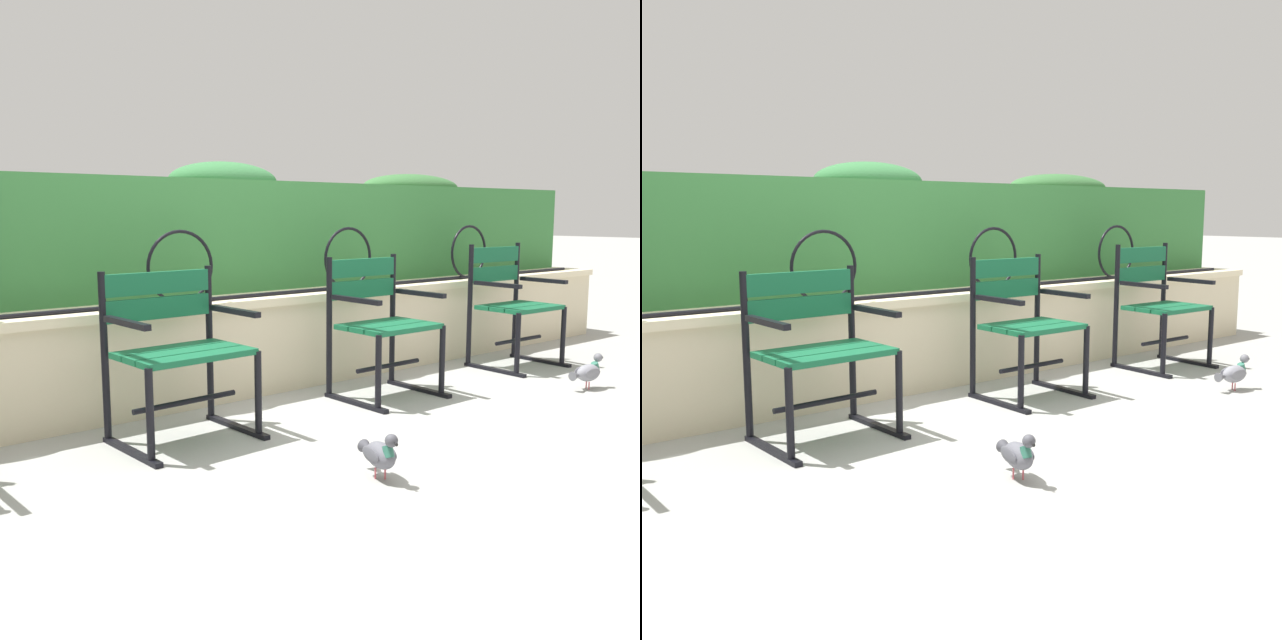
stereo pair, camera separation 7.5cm
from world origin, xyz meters
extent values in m
plane|color=#9E9E99|center=(0.00, 0.00, 0.00)|extent=(60.00, 60.00, 0.00)
cube|color=beige|center=(0.00, 0.89, 0.28)|extent=(7.45, 0.35, 0.55)
cube|color=beige|center=(0.00, 0.89, 0.58)|extent=(7.45, 0.41, 0.05)
cylinder|color=black|center=(0.00, 0.81, 0.62)|extent=(6.91, 0.02, 0.02)
torus|color=black|center=(-0.43, 0.81, 0.81)|extent=(0.42, 0.02, 0.42)
torus|color=black|center=(0.83, 0.81, 0.81)|extent=(0.42, 0.02, 0.42)
torus|color=black|center=(2.10, 0.81, 0.81)|extent=(0.42, 0.02, 0.42)
cube|color=#387A3D|center=(0.00, 1.32, 0.96)|extent=(7.30, 0.51, 0.72)
ellipsoid|color=#316A39|center=(0.18, 1.32, 1.33)|extent=(0.79, 0.46, 0.25)
ellipsoid|color=#366A36|center=(1.97, 1.32, 1.33)|extent=(1.01, 0.46, 0.21)
cube|color=#145B38|center=(-0.73, 0.10, 0.44)|extent=(0.60, 0.15, 0.03)
cube|color=#145B38|center=(-0.74, 0.23, 0.44)|extent=(0.60, 0.15, 0.03)
cube|color=#145B38|center=(-0.75, 0.37, 0.44)|extent=(0.60, 0.15, 0.03)
cube|color=#145B38|center=(-0.75, 0.47, 0.77)|extent=(0.60, 0.06, 0.11)
cube|color=#145B38|center=(-0.75, 0.47, 0.64)|extent=(0.60, 0.06, 0.11)
cylinder|color=black|center=(-0.45, 0.49, 0.42)|extent=(0.04, 0.04, 0.84)
cylinder|color=black|center=(-0.43, 0.06, 0.22)|extent=(0.04, 0.04, 0.44)
cube|color=black|center=(-0.44, 0.25, 0.01)|extent=(0.06, 0.52, 0.02)
cube|color=black|center=(-0.44, 0.25, 0.62)|extent=(0.05, 0.40, 0.03)
cylinder|color=black|center=(-1.05, 0.46, 0.42)|extent=(0.04, 0.04, 0.84)
cylinder|color=black|center=(-1.03, 0.03, 0.22)|extent=(0.04, 0.04, 0.44)
cube|color=black|center=(-1.04, 0.22, 0.01)|extent=(0.06, 0.52, 0.02)
cube|color=black|center=(-1.04, 0.22, 0.62)|extent=(0.05, 0.40, 0.03)
cylinder|color=black|center=(-0.74, 0.23, 0.20)|extent=(0.57, 0.05, 0.03)
cube|color=#145B38|center=(0.63, 0.07, 0.44)|extent=(0.54, 0.13, 0.03)
cube|color=#145B38|center=(0.63, 0.21, 0.44)|extent=(0.54, 0.13, 0.03)
cube|color=#145B38|center=(0.63, 0.35, 0.44)|extent=(0.54, 0.13, 0.03)
cube|color=#145B38|center=(0.63, 0.45, 0.78)|extent=(0.54, 0.03, 0.11)
cube|color=#145B38|center=(0.63, 0.45, 0.65)|extent=(0.54, 0.03, 0.11)
cylinder|color=black|center=(0.90, 0.45, 0.43)|extent=(0.04, 0.04, 0.86)
cylinder|color=black|center=(0.90, 0.02, 0.22)|extent=(0.04, 0.04, 0.44)
cube|color=black|center=(0.90, 0.21, 0.01)|extent=(0.04, 0.52, 0.02)
cube|color=black|center=(0.90, 0.21, 0.62)|extent=(0.04, 0.40, 0.03)
cylinder|color=black|center=(0.36, 0.45, 0.43)|extent=(0.04, 0.04, 0.86)
cylinder|color=black|center=(0.36, 0.02, 0.22)|extent=(0.04, 0.04, 0.44)
cube|color=black|center=(0.36, 0.21, 0.01)|extent=(0.04, 0.52, 0.02)
cube|color=black|center=(0.36, 0.21, 0.62)|extent=(0.04, 0.40, 0.03)
cylinder|color=black|center=(0.63, 0.21, 0.20)|extent=(0.51, 0.03, 0.03)
cube|color=#145B38|center=(1.99, 0.11, 0.44)|extent=(0.54, 0.14, 0.03)
cube|color=#145B38|center=(2.00, 0.25, 0.44)|extent=(0.54, 0.14, 0.03)
cube|color=#145B38|center=(2.00, 0.38, 0.44)|extent=(0.54, 0.14, 0.03)
cube|color=#145B38|center=(2.00, 0.49, 0.81)|extent=(0.54, 0.04, 0.11)
cube|color=#145B38|center=(2.00, 0.49, 0.67)|extent=(0.54, 0.04, 0.11)
cylinder|color=black|center=(2.27, 0.48, 0.45)|extent=(0.04, 0.04, 0.89)
cylinder|color=black|center=(2.26, 0.05, 0.22)|extent=(0.04, 0.04, 0.44)
cube|color=black|center=(2.27, 0.24, 0.01)|extent=(0.05, 0.52, 0.02)
cube|color=black|center=(2.27, 0.24, 0.62)|extent=(0.04, 0.40, 0.03)
cylinder|color=black|center=(1.73, 0.49, 0.45)|extent=(0.04, 0.04, 0.89)
cylinder|color=black|center=(1.72, 0.06, 0.22)|extent=(0.04, 0.04, 0.44)
cube|color=black|center=(1.73, 0.25, 0.01)|extent=(0.05, 0.52, 0.02)
cube|color=black|center=(1.73, 0.25, 0.62)|extent=(0.04, 0.40, 0.03)
cylinder|color=black|center=(2.00, 0.25, 0.20)|extent=(0.51, 0.04, 0.03)
ellipsoid|color=gray|center=(1.77, -0.45, 0.11)|extent=(0.20, 0.12, 0.11)
cylinder|color=#2D6B56|center=(1.84, -0.45, 0.14)|extent=(0.07, 0.05, 0.06)
sphere|color=slate|center=(1.86, -0.46, 0.20)|extent=(0.06, 0.06, 0.06)
cone|color=black|center=(1.89, -0.46, 0.19)|extent=(0.02, 0.02, 0.01)
cone|color=#595960|center=(1.66, -0.43, 0.10)|extent=(0.09, 0.07, 0.06)
ellipsoid|color=slate|center=(1.77, -0.40, 0.11)|extent=(0.14, 0.04, 0.07)
ellipsoid|color=slate|center=(1.76, -0.49, 0.11)|extent=(0.14, 0.04, 0.07)
cylinder|color=#C6515B|center=(1.78, -0.43, 0.03)|extent=(0.01, 0.01, 0.05)
cylinder|color=#C6515B|center=(1.76, -0.46, 0.03)|extent=(0.01, 0.01, 0.05)
ellipsoid|color=#5B5B66|center=(-0.36, -0.75, 0.11)|extent=(0.15, 0.21, 0.11)
cylinder|color=#2D6B56|center=(-0.38, -0.81, 0.14)|extent=(0.06, 0.07, 0.06)
sphere|color=#494951|center=(-0.39, -0.83, 0.20)|extent=(0.06, 0.06, 0.06)
cone|color=black|center=(-0.40, -0.86, 0.19)|extent=(0.02, 0.02, 0.01)
cone|color=#404047|center=(-0.33, -0.64, 0.10)|extent=(0.08, 0.09, 0.06)
ellipsoid|color=#4E4E56|center=(-0.32, -0.75, 0.11)|extent=(0.06, 0.14, 0.07)
ellipsoid|color=#4E4E56|center=(-0.40, -0.73, 0.11)|extent=(0.06, 0.14, 0.07)
cylinder|color=#C6515B|center=(-0.35, -0.76, 0.03)|extent=(0.01, 0.01, 0.05)
cylinder|color=#C6515B|center=(-0.38, -0.73, 0.03)|extent=(0.01, 0.01, 0.05)
camera|label=1|loc=(-2.41, -2.84, 1.11)|focal=40.51mm
camera|label=2|loc=(-2.35, -2.89, 1.11)|focal=40.51mm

